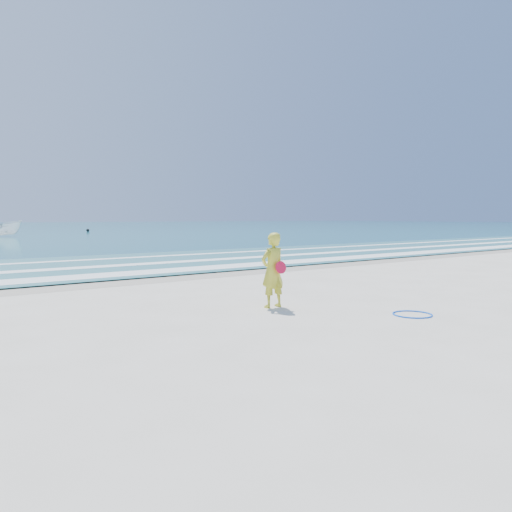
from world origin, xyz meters
TOP-DOWN VIEW (x-y plane):
  - ground at (0.00, 0.00)m, footprint 400.00×400.00m
  - wet_sand at (0.00, 9.00)m, footprint 400.00×2.40m
  - shallow at (0.00, 14.00)m, footprint 400.00×10.00m
  - foam_near at (0.00, 10.30)m, footprint 400.00×1.40m
  - foam_mid at (0.00, 13.20)m, footprint 400.00×0.90m
  - foam_far at (0.00, 16.50)m, footprint 400.00×0.60m
  - hoop at (1.61, 0.33)m, footprint 0.95×0.95m
  - buoy at (15.50, 60.12)m, footprint 0.41×0.41m
  - woman at (-0.05, 2.68)m, footprint 0.60×0.42m

SIDE VIEW (x-z plane):
  - ground at x=0.00m, z-range 0.00..0.00m
  - wet_sand at x=0.00m, z-range 0.00..0.00m
  - hoop at x=1.61m, z-range 0.00..0.03m
  - shallow at x=0.00m, z-range 0.04..0.05m
  - foam_near at x=0.00m, z-range 0.05..0.06m
  - foam_mid at x=0.00m, z-range 0.05..0.06m
  - foam_far at x=0.00m, z-range 0.05..0.06m
  - buoy at x=15.50m, z-range 0.04..0.45m
  - woman at x=-0.05m, z-range 0.00..1.61m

